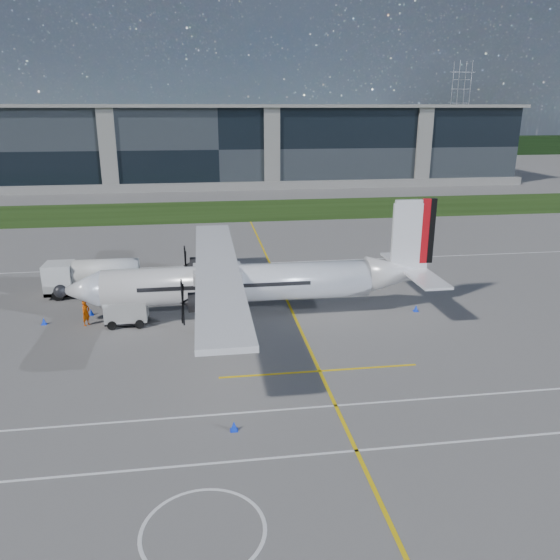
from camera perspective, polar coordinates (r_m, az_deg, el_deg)
ground at (r=76.29m, az=-5.41°, el=6.15°), size 400.00×400.00×0.00m
grass_strip at (r=84.14m, az=-5.70°, el=7.22°), size 400.00×18.00×0.04m
terminal_building at (r=115.02m, az=-6.60°, el=13.71°), size 120.00×20.00×15.00m
tree_line at (r=175.17m, az=-7.21°, el=13.50°), size 400.00×6.00×6.00m
pylon_east at (r=204.84m, az=18.22°, el=16.74°), size 9.00×4.60×30.00m
yellow_taxiway_centerline at (r=47.62m, az=0.11°, el=-0.79°), size 0.20×70.00×0.01m
white_lane_line at (r=25.82m, az=1.25°, el=-17.95°), size 90.00×0.15×0.01m
turboprop_aircraft at (r=39.84m, az=-2.93°, el=1.96°), size 27.63×28.65×8.60m
fuel_tanker_truck at (r=48.13m, az=-19.60°, el=0.24°), size 8.05×2.62×3.02m
baggage_tug at (r=40.83m, az=-15.74°, el=-3.25°), size 3.17×1.90×1.90m
ground_crew_person at (r=41.56m, az=-19.65°, el=-3.08°), size 1.00×1.08×2.15m
safety_cone_nose_stbd at (r=43.73m, az=-19.14°, el=-3.16°), size 0.36×0.36×0.50m
safety_cone_tail at (r=43.35m, az=14.02°, el=-2.88°), size 0.36×0.36×0.50m
safety_cone_fwd at (r=43.12m, az=-23.45°, el=-3.96°), size 0.36×0.36×0.50m
safety_cone_portwing at (r=27.49m, az=-4.83°, el=-14.96°), size 0.36×0.36×0.50m
safety_cone_stbdwing at (r=54.76m, az=-7.14°, el=1.80°), size 0.36×0.36×0.50m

